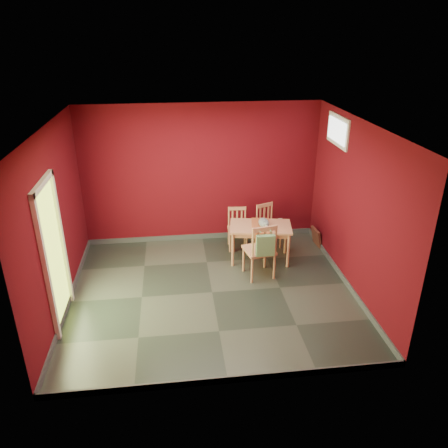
{
  "coord_description": "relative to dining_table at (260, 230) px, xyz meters",
  "views": [
    {
      "loc": [
        -0.54,
        -5.96,
        3.93
      ],
      "look_at": [
        0.25,
        0.45,
        1.0
      ],
      "focal_mm": 35.0,
      "sensor_mm": 36.0,
      "label": 1
    }
  ],
  "objects": [
    {
      "name": "outlet_plate",
      "position": [
        0.62,
        0.99,
        -0.3
      ],
      "size": [
        0.08,
        0.02,
        0.12
      ],
      "primitive_type": "cube",
      "color": "silver",
      "rests_on": "room_shell"
    },
    {
      "name": "dining_table",
      "position": [
        0.0,
        0.0,
        0.0
      ],
      "size": [
        1.18,
        0.81,
        0.68
      ],
      "color": "tan",
      "rests_on": "ground"
    },
    {
      "name": "chair_near",
      "position": [
        -0.12,
        -0.6,
        -0.08
      ],
      "size": [
        0.55,
        0.55,
        1.01
      ],
      "color": "tan",
      "rests_on": "ground"
    },
    {
      "name": "window",
      "position": [
        1.25,
        0.0,
        1.75
      ],
      "size": [
        0.05,
        0.9,
        0.5
      ],
      "color": "white",
      "rests_on": "room_shell"
    },
    {
      "name": "room_shell",
      "position": [
        -0.98,
        -1.0,
        -0.55
      ],
      "size": [
        4.5,
        4.5,
        4.5
      ],
      "color": "#530810",
      "rests_on": "ground"
    },
    {
      "name": "tote_bag",
      "position": [
        -0.09,
        -0.83,
        0.11
      ],
      "size": [
        0.3,
        0.18,
        0.43
      ],
      "color": "#608658",
      "rests_on": "chair_near"
    },
    {
      "name": "doorway",
      "position": [
        -3.21,
        -1.4,
        0.53
      ],
      "size": [
        0.06,
        1.01,
        2.13
      ],
      "color": "#B7D838",
      "rests_on": "ground"
    },
    {
      "name": "chair_far_left",
      "position": [
        -0.33,
        0.53,
        -0.19
      ],
      "size": [
        0.39,
        0.39,
        0.8
      ],
      "color": "tan",
      "rests_on": "ground"
    },
    {
      "name": "table_runner",
      "position": [
        0.0,
        -0.11,
        0.03
      ],
      "size": [
        0.43,
        0.72,
        0.34
      ],
      "color": "#B0532D",
      "rests_on": "dining_table"
    },
    {
      "name": "ground",
      "position": [
        -0.98,
        -1.0,
        -0.6
      ],
      "size": [
        4.5,
        4.5,
        0.0
      ],
      "primitive_type": "plane",
      "color": "#2D342D",
      "rests_on": "ground"
    },
    {
      "name": "picture_frame",
      "position": [
        1.21,
        0.41,
        -0.42
      ],
      "size": [
        0.15,
        0.36,
        0.36
      ],
      "color": "#572B20",
      "rests_on": "ground"
    },
    {
      "name": "chair_far_right",
      "position": [
        0.25,
        0.52,
        -0.16
      ],
      "size": [
        0.51,
        0.51,
        0.85
      ],
      "color": "tan",
      "rests_on": "ground"
    },
    {
      "name": "cat",
      "position": [
        0.05,
        -0.04,
        0.18
      ],
      "size": [
        0.29,
        0.43,
        0.2
      ],
      "primitive_type": null,
      "rotation": [
        0.0,
        0.0,
        -0.24
      ],
      "color": "slate",
      "rests_on": "table_runner"
    }
  ]
}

